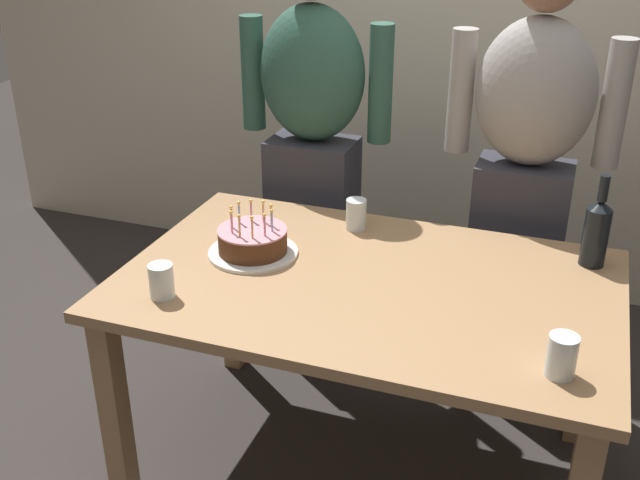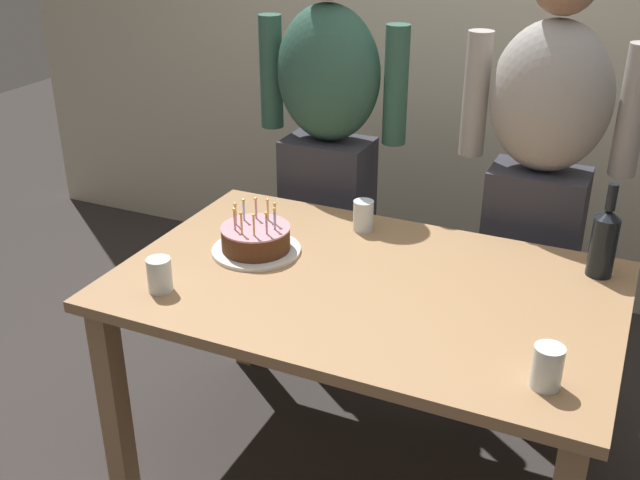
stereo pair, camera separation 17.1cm
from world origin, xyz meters
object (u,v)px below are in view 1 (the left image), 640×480
water_glass_far (562,356)px  person_woman_cardigan (525,176)px  person_man_bearded (313,151)px  water_glass_near (161,281)px  birthday_cake (253,242)px  wine_bottle (596,231)px  water_glass_side (356,214)px

water_glass_far → person_woman_cardigan: 1.04m
water_glass_far → person_man_bearded: person_man_bearded is taller
water_glass_near → water_glass_far: size_ratio=0.93×
water_glass_far → person_woman_cardigan: size_ratio=0.07×
birthday_cake → water_glass_far: (0.98, -0.35, 0.01)m
birthday_cake → water_glass_far: bearing=-19.5°
wine_bottle → person_woman_cardigan: bearing=125.3°
wine_bottle → water_glass_side: bearing=179.9°
water_glass_far → wine_bottle: 0.65m
person_man_bearded → person_woman_cardigan: bearing=-180.0°
birthday_cake → wine_bottle: bearing=16.2°
wine_bottle → person_woman_cardigan: person_woman_cardigan is taller
wine_bottle → birthday_cake: bearing=-163.8°
wine_bottle → person_man_bearded: person_man_bearded is taller
water_glass_far → birthday_cake: bearing=160.5°
birthday_cake → water_glass_near: size_ratio=2.80×
water_glass_near → person_woman_cardigan: bearing=48.0°
person_man_bearded → person_woman_cardigan: 0.82m
water_glass_far → water_glass_side: 0.98m
birthday_cake → water_glass_near: 0.37m
birthday_cake → water_glass_side: birthday_cake is taller
water_glass_far → person_woman_cardigan: person_woman_cardigan is taller
water_glass_near → water_glass_side: bearing=59.1°
person_man_bearded → water_glass_near: bearing=84.9°
wine_bottle → person_man_bearded: bearing=161.3°
birthday_cake → wine_bottle: 1.08m
water_glass_near → person_man_bearded: 1.02m
water_glass_far → wine_bottle: size_ratio=0.37×
wine_bottle → person_woman_cardigan: (-0.26, 0.37, 0.02)m
water_glass_near → water_glass_side: water_glass_side is taller
person_man_bearded → person_woman_cardigan: (0.82, 0.00, 0.00)m
birthday_cake → water_glass_near: birthday_cake is taller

